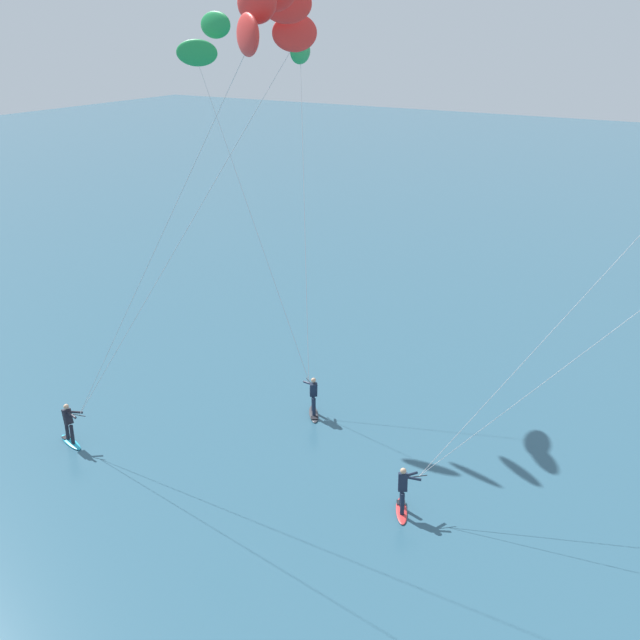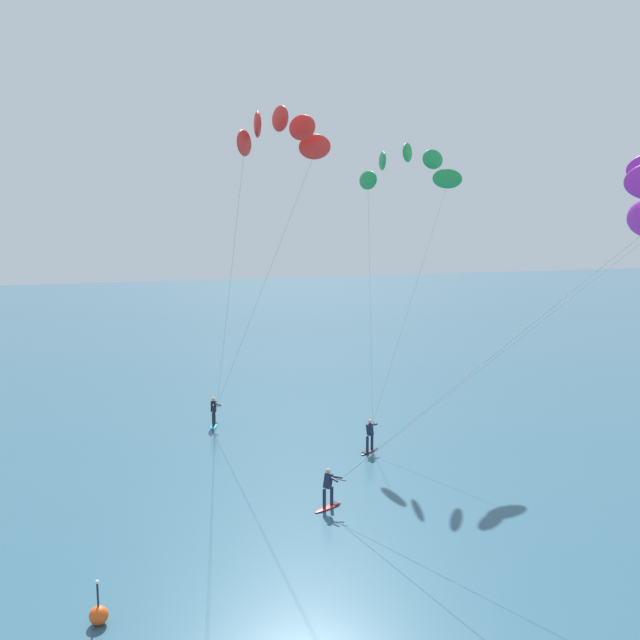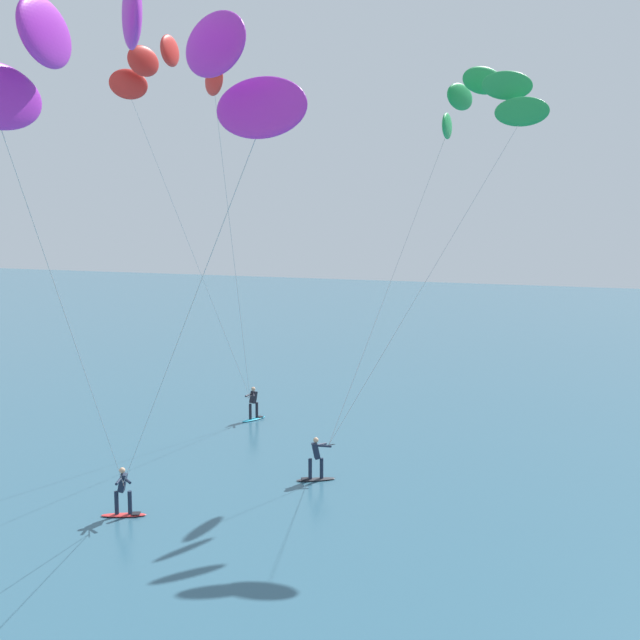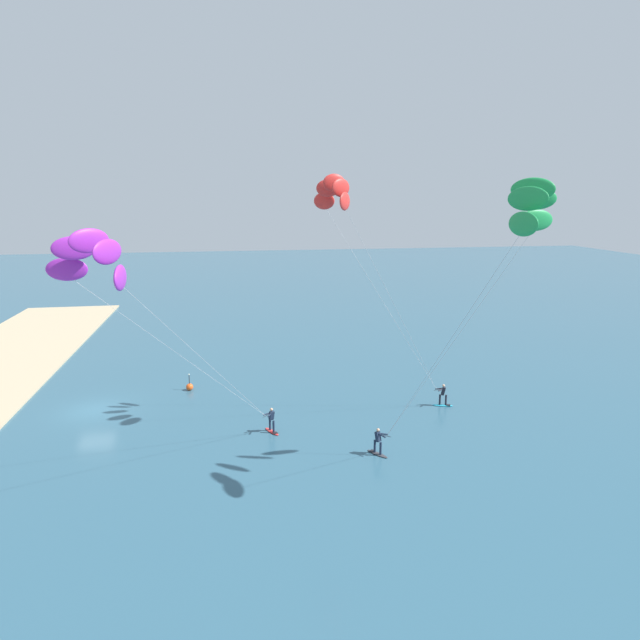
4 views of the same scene
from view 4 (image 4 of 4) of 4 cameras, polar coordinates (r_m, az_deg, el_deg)
The scene contains 5 objects.
ground_plane at distance 43.08m, azimuth -22.62°, elevation -8.73°, with size 240.00×240.00×0.00m, color #2D566B.
kitesurfer_nearshore at distance 28.35m, azimuth 20.68°, elevation 10.10°, with size 8.19×8.98×15.97m.
kitesurfer_mid_water at distance 26.58m, azimuth -22.05°, elevation 5.22°, with size 11.06×11.44×13.73m.
kitesurfer_far_out at distance 34.79m, azimuth 2.15°, elevation 12.06°, with size 4.55×10.41×16.48m.
marker_buoy at distance 44.87m, azimuth -13.53°, elevation -6.82°, with size 0.56×0.56×1.38m.
Camera 4 is at (39.15, 9.85, 15.04)m, focal length 30.49 mm.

